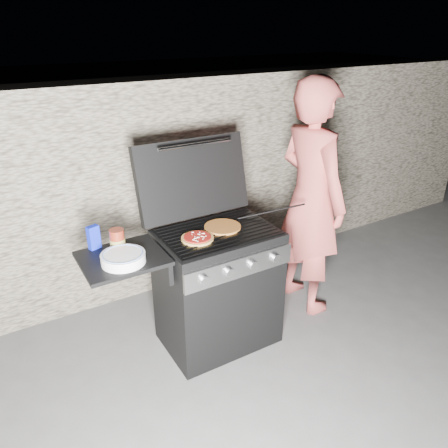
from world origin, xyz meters
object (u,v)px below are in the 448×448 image
person (311,199)px  sauce_jar (117,240)px  gas_grill (187,298)px  pizza_topped (197,238)px

person → sauce_jar: bearing=89.7°
person → gas_grill: bearing=94.1°
pizza_topped → person: size_ratio=0.11×
sauce_jar → person: person is taller
gas_grill → pizza_topped: (0.07, -0.04, 0.47)m
gas_grill → sauce_jar: bearing=167.3°
gas_grill → person: bearing=3.8°
gas_grill → pizza_topped: size_ratio=6.31×
pizza_topped → sauce_jar: bearing=164.3°
person → pizza_topped: bearing=96.7°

